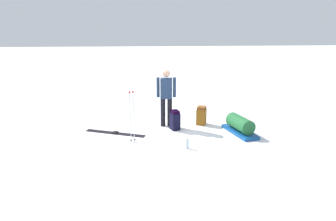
{
  "coord_description": "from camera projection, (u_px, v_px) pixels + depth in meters",
  "views": [
    {
      "loc": [
        0.71,
        8.03,
        2.88
      ],
      "look_at": [
        0.0,
        0.0,
        0.7
      ],
      "focal_mm": 33.17,
      "sensor_mm": 36.0,
      "label": 1
    }
  ],
  "objects": [
    {
      "name": "ground_plane",
      "position": [
        168.0,
        135.0,
        8.54
      ],
      "size": [
        80.0,
        80.0,
        0.0
      ],
      "primitive_type": "plane",
      "color": "white"
    },
    {
      "name": "skier_standing",
      "position": [
        166.0,
        95.0,
        9.07
      ],
      "size": [
        0.57,
        0.25,
        1.7
      ],
      "color": "black",
      "rests_on": "ground_plane"
    },
    {
      "name": "ski_pair_near",
      "position": [
        115.0,
        133.0,
        8.65
      ],
      "size": [
        1.7,
        0.84,
        0.05
      ],
      "color": "black",
      "rests_on": "ground_plane"
    },
    {
      "name": "backpack_large_dark",
      "position": [
        175.0,
        120.0,
        8.93
      ],
      "size": [
        0.3,
        0.35,
        0.57
      ],
      "color": "black",
      "rests_on": "ground_plane"
    },
    {
      "name": "backpack_bright",
      "position": [
        201.0,
        116.0,
        9.42
      ],
      "size": [
        0.36,
        0.38,
        0.56
      ],
      "color": "brown",
      "rests_on": "ground_plane"
    },
    {
      "name": "ski_poles_planted_near",
      "position": [
        132.0,
        114.0,
        7.81
      ],
      "size": [
        0.15,
        0.1,
        1.34
      ],
      "color": "#ACB7BB",
      "rests_on": "ground_plane"
    },
    {
      "name": "gear_sled",
      "position": [
        240.0,
        126.0,
        8.62
      ],
      "size": [
        0.73,
        1.37,
        0.49
      ],
      "color": "navy",
      "rests_on": "ground_plane"
    },
    {
      "name": "thermos_bottle",
      "position": [
        187.0,
        144.0,
        7.56
      ],
      "size": [
        0.07,
        0.07,
        0.26
      ],
      "primitive_type": "cylinder",
      "color": "#A9BDC0",
      "rests_on": "ground_plane"
    }
  ]
}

